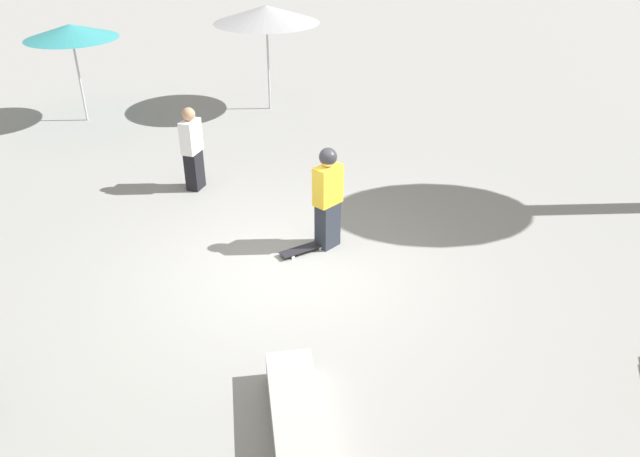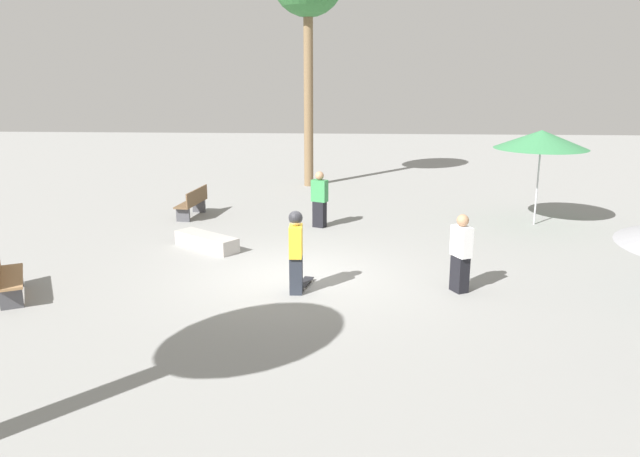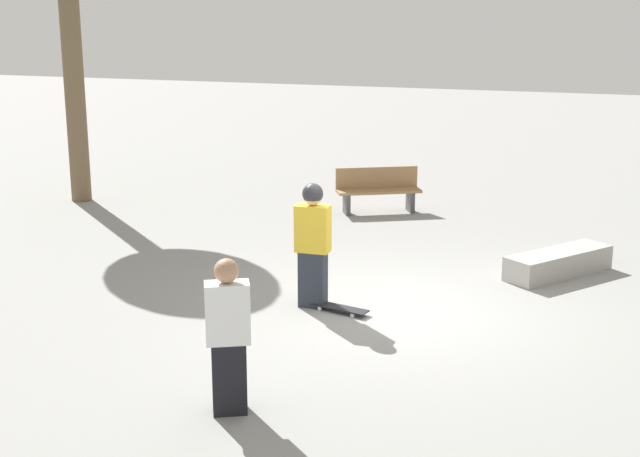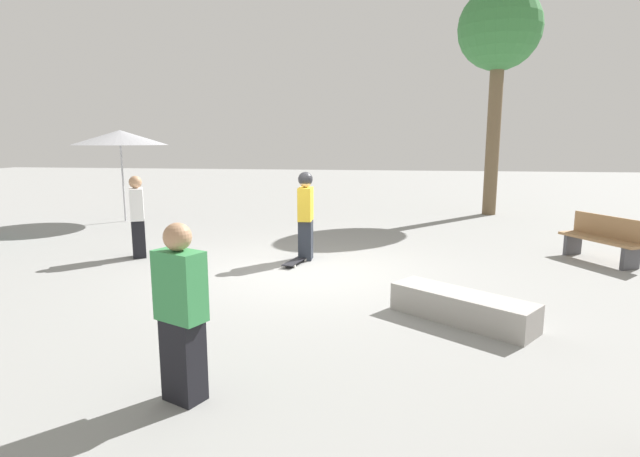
# 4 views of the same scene
# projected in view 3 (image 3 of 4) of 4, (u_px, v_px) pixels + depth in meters

# --- Properties ---
(ground_plane) EXTENTS (60.00, 60.00, 0.00)m
(ground_plane) POSITION_uv_depth(u_px,v_px,m) (387.00, 310.00, 11.69)
(ground_plane) COLOR gray
(skater_main) EXTENTS (0.45, 0.27, 1.67)m
(skater_main) POSITION_uv_depth(u_px,v_px,m) (313.00, 241.00, 11.64)
(skater_main) COLOR #282D38
(skater_main) RESTS_ON ground_plane
(skateboard) EXTENTS (0.82, 0.38, 0.07)m
(skateboard) POSITION_uv_depth(u_px,v_px,m) (339.00, 308.00, 11.61)
(skateboard) COLOR black
(skateboard) RESTS_ON ground_plane
(concrete_ledge) EXTENTS (1.50, 1.78, 0.36)m
(concrete_ledge) POSITION_uv_depth(u_px,v_px,m) (558.00, 263.00, 13.17)
(concrete_ledge) COLOR #A8A39E
(concrete_ledge) RESTS_ON ground_plane
(bench_far) EXTENTS (1.62, 1.14, 0.85)m
(bench_far) POSITION_uv_depth(u_px,v_px,m) (378.00, 190.00, 17.01)
(bench_far) COLOR #47474C
(bench_far) RESTS_ON ground_plane
(bystander_far) EXTENTS (0.49, 0.41, 1.58)m
(bystander_far) POSITION_uv_depth(u_px,v_px,m) (228.00, 337.00, 8.62)
(bystander_far) COLOR black
(bystander_far) RESTS_ON ground_plane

